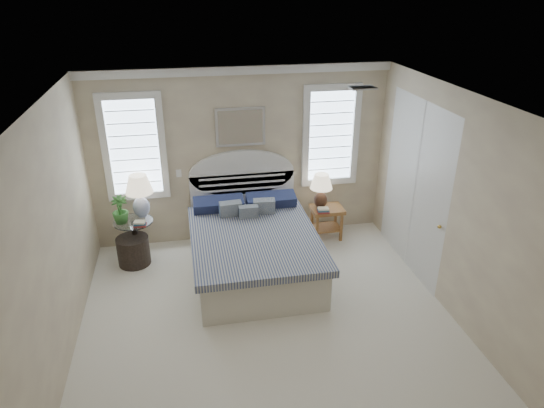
{
  "coord_description": "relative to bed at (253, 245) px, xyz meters",
  "views": [
    {
      "loc": [
        -0.87,
        -4.45,
        3.8
      ],
      "look_at": [
        0.19,
        1.0,
        1.22
      ],
      "focal_mm": 32.0,
      "sensor_mm": 36.0,
      "label": 1
    }
  ],
  "objects": [
    {
      "name": "floor",
      "position": [
        0.0,
        -1.46,
        -0.39
      ],
      "size": [
        4.5,
        5.0,
        0.01
      ],
      "primitive_type": "cube",
      "color": "beige",
      "rests_on": "ground"
    },
    {
      "name": "ceiling",
      "position": [
        0.0,
        -1.46,
        2.31
      ],
      "size": [
        4.5,
        5.0,
        0.01
      ],
      "primitive_type": "cube",
      "color": "silver",
      "rests_on": "wall_back"
    },
    {
      "name": "wall_back",
      "position": [
        0.0,
        1.04,
        0.96
      ],
      "size": [
        4.5,
        0.02,
        2.7
      ],
      "primitive_type": "cube",
      "color": "tan",
      "rests_on": "floor"
    },
    {
      "name": "wall_left",
      "position": [
        -2.25,
        -1.46,
        0.96
      ],
      "size": [
        0.02,
        5.0,
        2.7
      ],
      "primitive_type": "cube",
      "color": "tan",
      "rests_on": "floor"
    },
    {
      "name": "wall_right",
      "position": [
        2.25,
        -1.46,
        0.96
      ],
      "size": [
        0.02,
        5.0,
        2.7
      ],
      "primitive_type": "cube",
      "color": "tan",
      "rests_on": "floor"
    },
    {
      "name": "crown_molding",
      "position": [
        0.0,
        1.0,
        2.25
      ],
      "size": [
        4.5,
        0.08,
        0.12
      ],
      "primitive_type": "cube",
      "color": "silver",
      "rests_on": "wall_back"
    },
    {
      "name": "hvac_vent",
      "position": [
        1.2,
        -0.66,
        2.29
      ],
      "size": [
        0.3,
        0.2,
        0.02
      ],
      "primitive_type": "cube",
      "color": "#B2B2B2",
      "rests_on": "ceiling"
    },
    {
      "name": "switch_plate",
      "position": [
        -0.95,
        1.03,
        0.76
      ],
      "size": [
        0.08,
        0.01,
        0.12
      ],
      "primitive_type": "cube",
      "color": "silver",
      "rests_on": "wall_back"
    },
    {
      "name": "window_left",
      "position": [
        -1.55,
        1.02,
        1.21
      ],
      "size": [
        0.9,
        0.06,
        1.6
      ],
      "primitive_type": "cube",
      "color": "#C9E3FF",
      "rests_on": "wall_back"
    },
    {
      "name": "window_right",
      "position": [
        1.4,
        1.02,
        1.21
      ],
      "size": [
        0.9,
        0.06,
        1.6
      ],
      "primitive_type": "cube",
      "color": "#C9E3FF",
      "rests_on": "wall_back"
    },
    {
      "name": "painting",
      "position": [
        0.0,
        1.0,
        1.43
      ],
      "size": [
        0.74,
        0.04,
        0.58
      ],
      "primitive_type": "cube",
      "color": "silver",
      "rests_on": "wall_back"
    },
    {
      "name": "closet_door",
      "position": [
        2.23,
        -0.26,
        0.81
      ],
      "size": [
        0.02,
        1.8,
        2.4
      ],
      "primitive_type": "cube",
      "color": "silver",
      "rests_on": "floor"
    },
    {
      "name": "bed",
      "position": [
        0.0,
        0.0,
        0.0
      ],
      "size": [
        1.72,
        2.28,
        1.47
      ],
      "color": "beige",
      "rests_on": "floor"
    },
    {
      "name": "side_table_left",
      "position": [
        -1.65,
        0.59,
        0.0
      ],
      "size": [
        0.56,
        0.56,
        0.63
      ],
      "color": "black",
      "rests_on": "floor"
    },
    {
      "name": "nightstand_right",
      "position": [
        1.3,
        0.69,
        0.0
      ],
      "size": [
        0.5,
        0.4,
        0.53
      ],
      "color": "#9A6632",
      "rests_on": "floor"
    },
    {
      "name": "floor_pot",
      "position": [
        -1.69,
        0.47,
        -0.17
      ],
      "size": [
        0.57,
        0.57,
        0.42
      ],
      "primitive_type": "cylinder",
      "rotation": [
        0.0,
        0.0,
        0.26
      ],
      "color": "black",
      "rests_on": "floor"
    },
    {
      "name": "lamp_left",
      "position": [
        -1.52,
        0.74,
        0.64
      ],
      "size": [
        0.4,
        0.4,
        0.65
      ],
      "rotation": [
        0.0,
        0.0,
        -0.0
      ],
      "color": "white",
      "rests_on": "side_table_left"
    },
    {
      "name": "lamp_right",
      "position": [
        1.2,
        0.73,
        0.49
      ],
      "size": [
        0.43,
        0.43,
        0.57
      ],
      "rotation": [
        0.0,
        0.0,
        -0.28
      ],
      "color": "black",
      "rests_on": "nightstand_right"
    },
    {
      "name": "potted_plant",
      "position": [
        -1.81,
        0.58,
        0.45
      ],
      "size": [
        0.27,
        0.27,
        0.41
      ],
      "primitive_type": "imported",
      "rotation": [
        0.0,
        0.0,
        0.22
      ],
      "color": "#396A2A",
      "rests_on": "side_table_left"
    },
    {
      "name": "books_left",
      "position": [
        -1.54,
        0.42,
        0.28
      ],
      "size": [
        0.18,
        0.14,
        0.07
      ],
      "rotation": [
        0.0,
        0.0,
        -0.07
      ],
      "color": "maroon",
      "rests_on": "side_table_left"
    },
    {
      "name": "books_right",
      "position": [
        1.19,
        0.54,
        0.18
      ],
      "size": [
        0.19,
        0.14,
        0.08
      ],
      "rotation": [
        0.0,
        0.0,
        -0.02
      ],
      "color": "maroon",
      "rests_on": "nightstand_right"
    }
  ]
}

